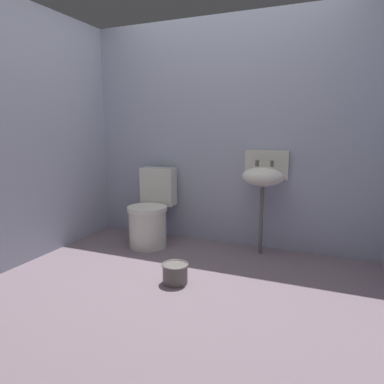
% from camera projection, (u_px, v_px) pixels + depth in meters
% --- Properties ---
extents(ground_plane, '(3.37, 2.83, 0.08)m').
position_uv_depth(ground_plane, '(177.00, 295.00, 2.62)').
color(ground_plane, slate).
extents(wall_back, '(3.37, 0.10, 2.28)m').
position_uv_depth(wall_back, '(228.00, 134.00, 3.56)').
color(wall_back, '#A0A7BC').
rests_on(wall_back, ground).
extents(wall_left, '(0.10, 2.63, 2.28)m').
position_uv_depth(wall_left, '(23.00, 135.00, 3.08)').
color(wall_left, '#9FA5B9').
rests_on(wall_left, ground).
extents(toilet_near_wall, '(0.43, 0.62, 0.78)m').
position_uv_depth(toilet_near_wall, '(151.00, 214.00, 3.61)').
color(toilet_near_wall, silver).
rests_on(toilet_near_wall, ground).
extents(sink, '(0.42, 0.35, 0.99)m').
position_uv_depth(sink, '(263.00, 176.00, 3.28)').
color(sink, '#5E5A55').
rests_on(sink, ground).
extents(bucket, '(0.21, 0.21, 0.16)m').
position_uv_depth(bucket, '(175.00, 273.00, 2.73)').
color(bucket, '#5E5A55').
rests_on(bucket, ground).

